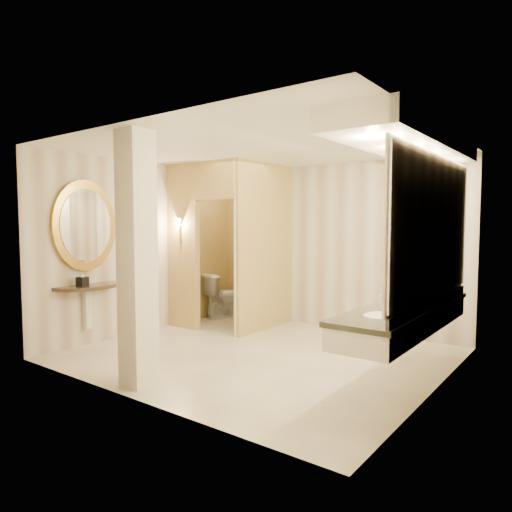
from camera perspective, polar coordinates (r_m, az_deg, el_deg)
The scene contains 16 objects.
floor at distance 6.20m, azimuth 0.37°, elevation -12.12°, with size 4.50×4.50×0.00m, color white.
ceiling at distance 6.03m, azimuth 0.38°, elevation 13.35°, with size 4.50×4.50×0.00m, color white.
wall_back at distance 7.66m, azimuth 9.31°, elevation 1.19°, with size 4.50×0.02×2.70m, color beige.
wall_front at distance 4.52m, azimuth -14.88°, elevation -0.87°, with size 4.50×0.02×2.70m, color beige.
wall_left at distance 7.52m, azimuth -13.55°, elevation 1.08°, with size 0.02×4.00×2.70m, color beige.
wall_right at distance 4.97m, azimuth 21.73°, elevation -0.58°, with size 0.02×4.00×2.70m, color beige.
toilet_closet at distance 7.41m, azimuth -2.20°, elevation 1.42°, with size 1.50×1.55×2.70m.
wall_sconce at distance 7.55m, azimuth -9.50°, elevation 4.05°, with size 0.14×0.14×0.42m.
vanity at distance 4.99m, azimuth 18.69°, elevation 2.72°, with size 0.75×2.72×2.09m.
console_shelf at distance 6.83m, azimuth -20.60°, elevation 0.57°, with size 0.98×0.98×1.94m.
pillar at distance 4.98m, azimuth -14.64°, elevation -0.42°, with size 0.31×0.31×2.70m, color white.
tissue_box at distance 6.68m, azimuth -20.88°, elevation -3.00°, with size 0.13×0.13×0.13m, color black.
toilet at distance 8.48m, azimuth -4.04°, elevation -4.89°, with size 0.46×0.80×0.82m, color white.
soap_bottle_a at distance 5.11m, azimuth 17.78°, elevation -4.95°, with size 0.06×0.06×0.14m, color beige.
soap_bottle_b at distance 4.78m, azimuth 15.85°, elevation -5.59°, with size 0.10×0.10×0.13m, color silver.
soap_bottle_c at distance 4.70m, azimuth 15.56°, elevation -5.24°, with size 0.08×0.08×0.21m, color #C6B28C.
Camera 1 is at (3.54, -4.78, 1.73)m, focal length 32.00 mm.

